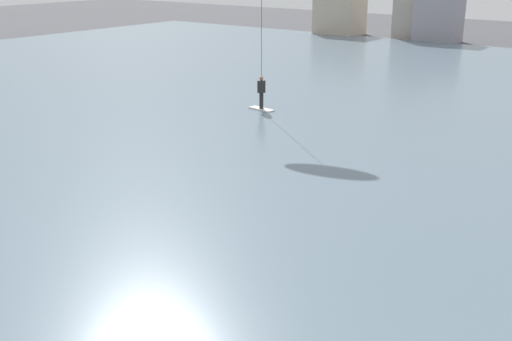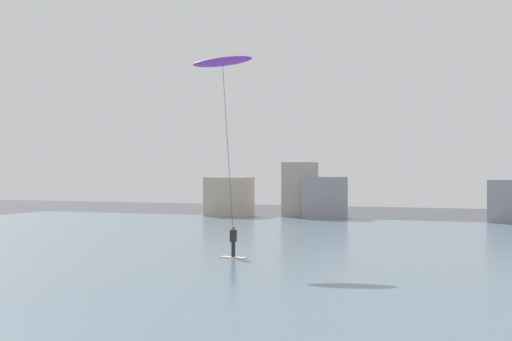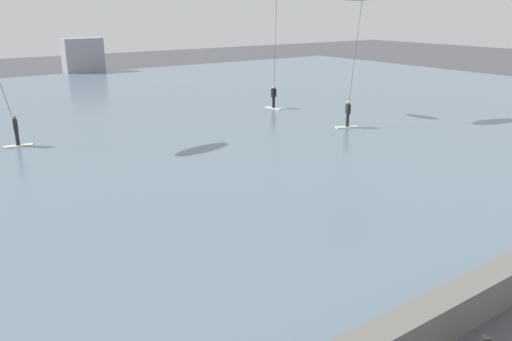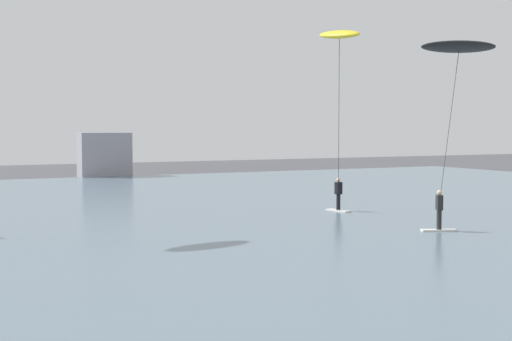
# 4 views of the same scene
# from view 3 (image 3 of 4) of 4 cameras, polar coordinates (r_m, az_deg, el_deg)

# --- Properties ---
(seawall_barrier) EXTENTS (60.00, 0.70, 0.96)m
(seawall_barrier) POSITION_cam_3_polar(r_m,az_deg,el_deg) (14.50, 26.09, -11.15)
(seawall_barrier) COLOR #66635E
(seawall_barrier) RESTS_ON ground
(water_bay) EXTENTS (84.00, 52.00, 0.10)m
(water_bay) POSITION_cam_3_polar(r_m,az_deg,el_deg) (35.02, -15.40, 5.65)
(water_bay) COLOR slate
(water_bay) RESTS_ON ground
(kitesurfer_black) EXTENTS (4.93, 2.93, 7.95)m
(kitesurfer_black) POSITION_cam_3_polar(r_m,az_deg,el_deg) (33.23, 11.74, 17.70)
(kitesurfer_black) COLOR silver
(kitesurfer_black) RESTS_ON water_bay
(kitesurfer_yellow) EXTENTS (2.06, 3.60, 8.85)m
(kitesurfer_yellow) POSITION_cam_3_polar(r_m,az_deg,el_deg) (34.71, 2.31, 18.45)
(kitesurfer_yellow) COLOR silver
(kitesurfer_yellow) RESTS_ON water_bay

